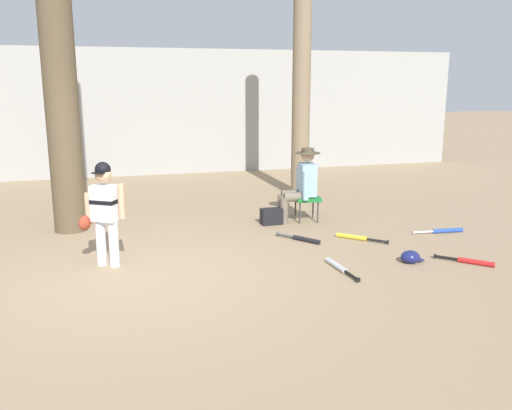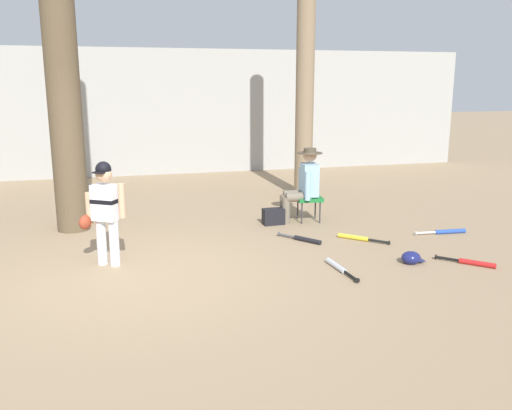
{
  "view_description": "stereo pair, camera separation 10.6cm",
  "coord_description": "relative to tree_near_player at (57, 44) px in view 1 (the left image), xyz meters",
  "views": [
    {
      "loc": [
        -0.37,
        -6.13,
        2.24
      ],
      "look_at": [
        1.44,
        0.17,
        0.75
      ],
      "focal_mm": 38.15,
      "sensor_mm": 36.0,
      "label": 1
    },
    {
      "loc": [
        -0.26,
        -6.15,
        2.24
      ],
      "look_at": [
        1.44,
        0.17,
        0.75
      ],
      "focal_mm": 38.15,
      "sensor_mm": 36.0,
      "label": 2
    }
  ],
  "objects": [
    {
      "name": "bat_red_barrel",
      "position": [
        4.9,
        -3.06,
        -2.73
      ],
      "size": [
        0.55,
        0.57,
        0.07
      ],
      "color": "red",
      "rests_on": "ground"
    },
    {
      "name": "bat_blue_youth",
      "position": [
        5.43,
        -1.72,
        -2.73
      ],
      "size": [
        0.81,
        0.13,
        0.07
      ],
      "color": "#2347AD",
      "rests_on": "ground"
    },
    {
      "name": "concrete_back_wall",
      "position": [
        0.87,
        4.98,
        -1.25
      ],
      "size": [
        18.0,
        0.36,
        3.02
      ],
      "primitive_type": "cube",
      "color": "#9E9E99",
      "rests_on": "ground"
    },
    {
      "name": "bat_yellow_trainer",
      "position": [
        3.99,
        -1.68,
        -2.73
      ],
      "size": [
        0.58,
        0.6,
        0.07
      ],
      "color": "yellow",
      "rests_on": "ground"
    },
    {
      "name": "bat_black_composite",
      "position": [
        3.22,
        -1.54,
        -2.73
      ],
      "size": [
        0.48,
        0.63,
        0.07
      ],
      "color": "black",
      "rests_on": "ground"
    },
    {
      "name": "tree_near_player",
      "position": [
        0.0,
        0.0,
        0.0
      ],
      "size": [
        0.74,
        0.74,
        6.27
      ],
      "color": "brown",
      "rests_on": "ground"
    },
    {
      "name": "batting_helmet_navy",
      "position": [
        4.2,
        -2.8,
        -2.69
      ],
      "size": [
        0.29,
        0.22,
        0.17
      ],
      "color": "navy",
      "rests_on": "ground"
    },
    {
      "name": "seated_spectator",
      "position": [
        3.6,
        -0.45,
        -2.12
      ],
      "size": [
        0.67,
        0.54,
        1.2
      ],
      "color": "#6B6051",
      "rests_on": "ground"
    },
    {
      "name": "tree_behind_spectator",
      "position": [
        4.3,
        1.49,
        -0.47
      ],
      "size": [
        0.54,
        0.54,
        5.14
      ],
      "color": "#7F6B51",
      "rests_on": "ground"
    },
    {
      "name": "folding_stool",
      "position": [
        3.7,
        -0.46,
        -2.4
      ],
      "size": [
        0.44,
        0.44,
        0.41
      ],
      "color": "#196B2D",
      "rests_on": "ground"
    },
    {
      "name": "bat_aluminum_silver",
      "position": [
        3.21,
        -2.79,
        -2.73
      ],
      "size": [
        0.11,
        0.77,
        0.07
      ],
      "color": "#B7BCC6",
      "rests_on": "ground"
    },
    {
      "name": "ground_plane",
      "position": [
        0.87,
        -2.43,
        -2.76
      ],
      "size": [
        60.0,
        60.0,
        0.0
      ],
      "primitive_type": "plane",
      "color": "#937A5B"
    },
    {
      "name": "young_ballplayer",
      "position": [
        0.5,
        -1.86,
        -2.02
      ],
      "size": [
        0.6,
        0.37,
        1.31
      ],
      "color": "white",
      "rests_on": "ground"
    },
    {
      "name": "handbag_beside_stool",
      "position": [
        3.08,
        -0.51,
        -2.63
      ],
      "size": [
        0.35,
        0.19,
        0.26
      ],
      "primitive_type": "cube",
      "rotation": [
        0.0,
        0.0,
        0.04
      ],
      "color": "black",
      "rests_on": "ground"
    }
  ]
}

